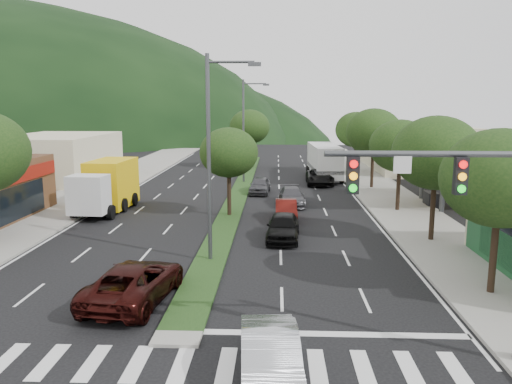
{
  "coord_description": "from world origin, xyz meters",
  "views": [
    {
      "loc": [
        3.25,
        -15.68,
        7.69
      ],
      "look_at": [
        2.07,
        12.7,
        2.66
      ],
      "focal_mm": 35.0,
      "sensor_mm": 36.0,
      "label": 1
    }
  ],
  "objects_px": {
    "tree_med_near": "(229,153)",
    "car_queue_c": "(286,210)",
    "tree_med_far": "(250,127)",
    "sedan_silver": "(270,360)",
    "motorhome": "(324,161)",
    "tree_r_a": "(500,178)",
    "tree_r_d": "(374,132)",
    "streetlight_mid": "(245,126)",
    "traffic_signal": "(479,212)",
    "tree_r_b": "(436,153)",
    "car_queue_e": "(260,185)",
    "car_queue_a": "(283,227)",
    "car_queue_d": "(320,177)",
    "streetlight_near": "(213,149)",
    "suv_maroon": "(135,282)",
    "tree_r_c": "(400,146)",
    "tree_r_e": "(356,130)",
    "car_queue_b": "(292,197)",
    "box_truck": "(108,187)"
  },
  "relations": [
    {
      "from": "tree_med_far",
      "to": "car_queue_c",
      "type": "relative_size",
      "value": 1.72
    },
    {
      "from": "car_queue_a",
      "to": "box_truck",
      "type": "relative_size",
      "value": 0.6
    },
    {
      "from": "traffic_signal",
      "to": "tree_r_b",
      "type": "xyz_separation_m",
      "value": [
        2.97,
        13.54,
        0.39
      ]
    },
    {
      "from": "car_queue_a",
      "to": "car_queue_d",
      "type": "distance_m",
      "value": 20.35
    },
    {
      "from": "tree_r_b",
      "to": "streetlight_near",
      "type": "xyz_separation_m",
      "value": [
        -11.79,
        -4.0,
        0.55
      ]
    },
    {
      "from": "tree_r_b",
      "to": "streetlight_mid",
      "type": "xyz_separation_m",
      "value": [
        -11.79,
        21.0,
        0.55
      ]
    },
    {
      "from": "sedan_silver",
      "to": "car_queue_d",
      "type": "distance_m",
      "value": 35.36
    },
    {
      "from": "tree_r_a",
      "to": "streetlight_mid",
      "type": "bearing_deg",
      "value": 112.13
    },
    {
      "from": "streetlight_near",
      "to": "sedan_silver",
      "type": "distance_m",
      "value": 12.36
    },
    {
      "from": "tree_r_e",
      "to": "motorhome",
      "type": "xyz_separation_m",
      "value": [
        -3.82,
        -4.02,
        -3.02
      ]
    },
    {
      "from": "car_queue_a",
      "to": "motorhome",
      "type": "bearing_deg",
      "value": 82.43
    },
    {
      "from": "car_queue_d",
      "to": "car_queue_e",
      "type": "xyz_separation_m",
      "value": [
        -5.6,
        -5.0,
        -0.03
      ]
    },
    {
      "from": "sedan_silver",
      "to": "motorhome",
      "type": "relative_size",
      "value": 0.5
    },
    {
      "from": "tree_med_far",
      "to": "car_queue_e",
      "type": "height_order",
      "value": "tree_med_far"
    },
    {
      "from": "tree_med_near",
      "to": "streetlight_near",
      "type": "relative_size",
      "value": 0.6
    },
    {
      "from": "tree_r_e",
      "to": "car_queue_e",
      "type": "relative_size",
      "value": 1.61
    },
    {
      "from": "tree_med_far",
      "to": "streetlight_mid",
      "type": "distance_m",
      "value": 11.02
    },
    {
      "from": "tree_r_b",
      "to": "tree_r_d",
      "type": "distance_m",
      "value": 18.0
    },
    {
      "from": "tree_r_b",
      "to": "streetlight_near",
      "type": "bearing_deg",
      "value": -161.27
    },
    {
      "from": "tree_med_far",
      "to": "suv_maroon",
      "type": "xyz_separation_m",
      "value": [
        -2.3,
        -41.21,
        -4.22
      ]
    },
    {
      "from": "sedan_silver",
      "to": "tree_r_e",
      "type": "bearing_deg",
      "value": 74.19
    },
    {
      "from": "tree_r_b",
      "to": "tree_med_near",
      "type": "height_order",
      "value": "tree_r_b"
    },
    {
      "from": "tree_r_a",
      "to": "suv_maroon",
      "type": "distance_m",
      "value": 14.91
    },
    {
      "from": "tree_med_near",
      "to": "streetlight_near",
      "type": "height_order",
      "value": "streetlight_near"
    },
    {
      "from": "tree_r_c",
      "to": "tree_r_d",
      "type": "xyz_separation_m",
      "value": [
        0.0,
        10.0,
        0.43
      ]
    },
    {
      "from": "tree_r_a",
      "to": "car_queue_d",
      "type": "distance_m",
      "value": 28.76
    },
    {
      "from": "streetlight_mid",
      "to": "box_truck",
      "type": "xyz_separation_m",
      "value": [
        -9.21,
        -13.51,
        -3.87
      ]
    },
    {
      "from": "suv_maroon",
      "to": "sedan_silver",
      "type": "bearing_deg",
      "value": 140.78
    },
    {
      "from": "streetlight_mid",
      "to": "box_truck",
      "type": "bearing_deg",
      "value": -124.28
    },
    {
      "from": "tree_r_d",
      "to": "streetlight_mid",
      "type": "relative_size",
      "value": 0.72
    },
    {
      "from": "tree_r_b",
      "to": "car_queue_e",
      "type": "distance_m",
      "value": 18.73
    },
    {
      "from": "traffic_signal",
      "to": "car_queue_e",
      "type": "xyz_separation_m",
      "value": [
        -7.23,
        28.64,
        -3.93
      ]
    },
    {
      "from": "car_queue_a",
      "to": "sedan_silver",
      "type": "bearing_deg",
      "value": -88.82
    },
    {
      "from": "tree_r_a",
      "to": "tree_r_d",
      "type": "xyz_separation_m",
      "value": [
        0.0,
        26.0,
        0.36
      ]
    },
    {
      "from": "streetlight_mid",
      "to": "car_queue_e",
      "type": "xyz_separation_m",
      "value": [
        1.6,
        -5.9,
        -4.87
      ]
    },
    {
      "from": "car_queue_b",
      "to": "car_queue_d",
      "type": "relative_size",
      "value": 0.86
    },
    {
      "from": "tree_r_a",
      "to": "car_queue_d",
      "type": "relative_size",
      "value": 1.24
    },
    {
      "from": "tree_r_c",
      "to": "tree_r_e",
      "type": "relative_size",
      "value": 0.97
    },
    {
      "from": "tree_med_near",
      "to": "car_queue_c",
      "type": "height_order",
      "value": "tree_med_near"
    },
    {
      "from": "tree_med_near",
      "to": "streetlight_mid",
      "type": "relative_size",
      "value": 0.6
    },
    {
      "from": "traffic_signal",
      "to": "suv_maroon",
      "type": "distance_m",
      "value": 12.73
    },
    {
      "from": "tree_med_far",
      "to": "car_queue_b",
      "type": "height_order",
      "value": "tree_med_far"
    },
    {
      "from": "tree_r_a",
      "to": "motorhome",
      "type": "height_order",
      "value": "tree_r_a"
    },
    {
      "from": "streetlight_mid",
      "to": "car_queue_c",
      "type": "relative_size",
      "value": 2.48
    },
    {
      "from": "tree_r_b",
      "to": "car_queue_e",
      "type": "height_order",
      "value": "tree_r_b"
    },
    {
      "from": "tree_r_c",
      "to": "tree_med_near",
      "type": "relative_size",
      "value": 1.08
    },
    {
      "from": "car_queue_b",
      "to": "traffic_signal",
      "type": "bearing_deg",
      "value": -81.99
    },
    {
      "from": "car_queue_d",
      "to": "box_truck",
      "type": "xyz_separation_m",
      "value": [
        -16.4,
        -12.6,
        0.97
      ]
    },
    {
      "from": "tree_r_d",
      "to": "suv_maroon",
      "type": "xyz_separation_m",
      "value": [
        -14.3,
        -27.21,
        -4.39
      ]
    },
    {
      "from": "suv_maroon",
      "to": "car_queue_b",
      "type": "xyz_separation_m",
      "value": [
        6.73,
        19.3,
        -0.12
      ]
    }
  ]
}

